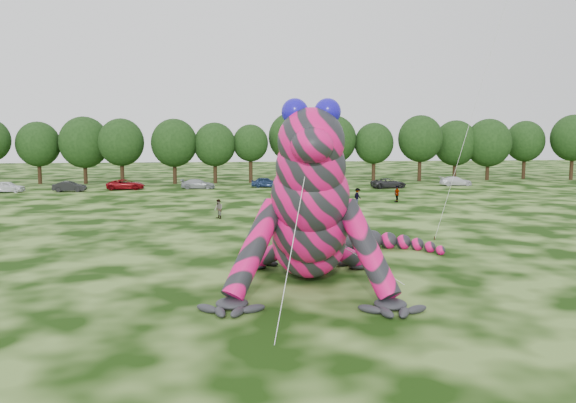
{
  "coord_description": "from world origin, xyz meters",
  "views": [
    {
      "loc": [
        -3.08,
        -26.55,
        7.34
      ],
      "look_at": [
        0.09,
        0.7,
        4.0
      ],
      "focal_mm": 35.0,
      "sensor_mm": 36.0,
      "label": 1
    }
  ],
  "objects_px": {
    "car_3": "(198,184)",
    "car_1": "(70,187)",
    "inflatable_gecko": "(309,190)",
    "tree_4": "(39,153)",
    "tree_7": "(174,151)",
    "tree_10": "(292,147)",
    "tree_5": "(84,150)",
    "tree_15": "(488,150)",
    "tree_9": "(251,154)",
    "tree_13": "(420,148)",
    "car_2": "(126,184)",
    "car_6": "(389,183)",
    "tree_16": "(525,150)",
    "car_5": "(314,183)",
    "car_7": "(456,181)",
    "car_4": "(266,182)",
    "tree_17": "(573,147)",
    "car_0": "(7,187)",
    "spectator_2": "(358,196)",
    "tree_6": "(122,151)",
    "tree_14": "(455,150)",
    "spectator_1": "(219,209)",
    "spectator_5": "(313,217)",
    "tree_11": "(333,149)",
    "spectator_3": "(397,194)",
    "tree_8": "(215,153)"
  },
  "relations": [
    {
      "from": "tree_17",
      "to": "car_1",
      "type": "xyz_separation_m",
      "value": [
        -74.32,
        -9.95,
        -4.49
      ]
    },
    {
      "from": "spectator_3",
      "to": "spectator_1",
      "type": "bearing_deg",
      "value": -72.58
    },
    {
      "from": "tree_8",
      "to": "spectator_3",
      "type": "xyz_separation_m",
      "value": [
        19.65,
        -25.47,
        -3.59
      ]
    },
    {
      "from": "tree_15",
      "to": "tree_10",
      "type": "bearing_deg",
      "value": 178.51
    },
    {
      "from": "tree_14",
      "to": "spectator_1",
      "type": "distance_m",
      "value": 52.41
    },
    {
      "from": "tree_8",
      "to": "car_2",
      "type": "xyz_separation_m",
      "value": [
        -11.56,
        -8.26,
        -3.79
      ]
    },
    {
      "from": "car_0",
      "to": "car_7",
      "type": "height_order",
      "value": "car_0"
    },
    {
      "from": "tree_14",
      "to": "tree_4",
      "type": "bearing_deg",
      "value": -179.99
    },
    {
      "from": "tree_7",
      "to": "tree_10",
      "type": "distance_m",
      "value": 17.58
    },
    {
      "from": "car_7",
      "to": "spectator_5",
      "type": "distance_m",
      "value": 41.77
    },
    {
      "from": "tree_13",
      "to": "tree_17",
      "type": "xyz_separation_m",
      "value": [
        24.82,
        -0.46,
        0.08
      ]
    },
    {
      "from": "car_0",
      "to": "car_7",
      "type": "xyz_separation_m",
      "value": [
        59.51,
        2.32,
        -0.06
      ]
    },
    {
      "from": "tree_5",
      "to": "car_3",
      "type": "xyz_separation_m",
      "value": [
        16.72,
        -9.67,
        -4.25
      ]
    },
    {
      "from": "car_1",
      "to": "car_7",
      "type": "bearing_deg",
      "value": -85.15
    },
    {
      "from": "tree_9",
      "to": "spectator_5",
      "type": "bearing_deg",
      "value": -86.11
    },
    {
      "from": "car_1",
      "to": "car_5",
      "type": "xyz_separation_m",
      "value": [
        31.55,
        1.6,
        -0.01
      ]
    },
    {
      "from": "car_6",
      "to": "spectator_3",
      "type": "height_order",
      "value": "spectator_3"
    },
    {
      "from": "car_4",
      "to": "car_7",
      "type": "relative_size",
      "value": 0.92
    },
    {
      "from": "car_5",
      "to": "car_7",
      "type": "distance_m",
      "value": 20.42
    },
    {
      "from": "tree_10",
      "to": "tree_5",
      "type": "bearing_deg",
      "value": -179.73
    },
    {
      "from": "car_0",
      "to": "spectator_2",
      "type": "height_order",
      "value": "spectator_2"
    },
    {
      "from": "tree_5",
      "to": "tree_15",
      "type": "distance_m",
      "value": 61.6
    },
    {
      "from": "tree_6",
      "to": "tree_5",
      "type": "bearing_deg",
      "value": 162.54
    },
    {
      "from": "tree_9",
      "to": "spectator_3",
      "type": "distance_m",
      "value": 29.75
    },
    {
      "from": "car_4",
      "to": "car_5",
      "type": "distance_m",
      "value": 6.56
    },
    {
      "from": "tree_9",
      "to": "tree_15",
      "type": "xyz_separation_m",
      "value": [
        37.41,
        0.43,
        0.48
      ]
    },
    {
      "from": "inflatable_gecko",
      "to": "tree_7",
      "type": "xyz_separation_m",
      "value": [
        -11.34,
        55.1,
        0.3
      ]
    },
    {
      "from": "inflatable_gecko",
      "to": "tree_7",
      "type": "bearing_deg",
      "value": 109.04
    },
    {
      "from": "tree_9",
      "to": "car_0",
      "type": "xyz_separation_m",
      "value": [
        -30.98,
        -10.57,
        -3.63
      ]
    },
    {
      "from": "tree_17",
      "to": "car_4",
      "type": "bearing_deg",
      "value": -171.86
    },
    {
      "from": "tree_11",
      "to": "tree_16",
      "type": "height_order",
      "value": "tree_11"
    },
    {
      "from": "car_3",
      "to": "car_1",
      "type": "bearing_deg",
      "value": 103.6
    },
    {
      "from": "tree_6",
      "to": "car_0",
      "type": "distance_m",
      "value": 16.35
    },
    {
      "from": "tree_13",
      "to": "car_1",
      "type": "relative_size",
      "value": 2.52
    },
    {
      "from": "tree_13",
      "to": "car_4",
      "type": "xyz_separation_m",
      "value": [
        -24.38,
        -7.5,
        -4.37
      ]
    },
    {
      "from": "car_2",
      "to": "spectator_2",
      "type": "bearing_deg",
      "value": -125.4
    },
    {
      "from": "inflatable_gecko",
      "to": "tree_16",
      "type": "bearing_deg",
      "value": 59.94
    },
    {
      "from": "spectator_2",
      "to": "spectator_3",
      "type": "xyz_separation_m",
      "value": [
        4.63,
        1.38,
        0.03
      ]
    },
    {
      "from": "tree_5",
      "to": "car_7",
      "type": "height_order",
      "value": "tree_5"
    },
    {
      "from": "inflatable_gecko",
      "to": "tree_4",
      "type": "bearing_deg",
      "value": 125.86
    },
    {
      "from": "car_2",
      "to": "car_6",
      "type": "relative_size",
      "value": 1.03
    },
    {
      "from": "tree_16",
      "to": "car_5",
      "type": "relative_size",
      "value": 2.37
    },
    {
      "from": "car_5",
      "to": "car_4",
      "type": "bearing_deg",
      "value": 89.55
    },
    {
      "from": "tree_10",
      "to": "tree_14",
      "type": "height_order",
      "value": "tree_10"
    },
    {
      "from": "tree_13",
      "to": "car_3",
      "type": "height_order",
      "value": "tree_13"
    },
    {
      "from": "tree_9",
      "to": "tree_17",
      "type": "relative_size",
      "value": 0.84
    },
    {
      "from": "tree_9",
      "to": "tree_13",
      "type": "xyz_separation_m",
      "value": [
        26.07,
        -0.22,
        0.72
      ]
    },
    {
      "from": "tree_5",
      "to": "tree_11",
      "type": "height_order",
      "value": "tree_11"
    },
    {
      "from": "tree_7",
      "to": "car_2",
      "type": "xyz_separation_m",
      "value": [
        -5.7,
        -8.08,
        -4.06
      ]
    },
    {
      "from": "tree_16",
      "to": "tree_17",
      "type": "height_order",
      "value": "tree_17"
    }
  ]
}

